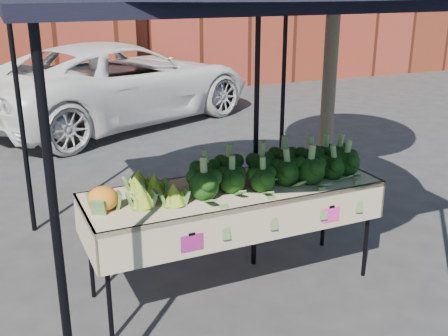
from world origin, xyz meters
TOP-DOWN VIEW (x-y plane):
  - ground at (0.00, 0.00)m, footprint 90.00×90.00m
  - table at (-0.22, 0.12)m, footprint 2.42×0.87m
  - canopy at (-0.24, 0.48)m, footprint 3.16×3.16m
  - broccoli_heap at (0.17, 0.14)m, footprint 1.63×0.60m
  - romanesco_cluster at (-0.89, 0.15)m, footprint 0.46×0.60m
  - cauliflower_pair at (-1.27, 0.07)m, footprint 0.23×0.23m
  - street_tree at (1.39, 1.27)m, footprint 2.19×2.19m

SIDE VIEW (x-z plane):
  - ground at x=0.00m, z-range 0.00..0.00m
  - table at x=-0.22m, z-range 0.00..0.90m
  - cauliflower_pair at x=-1.27m, z-range 0.90..1.10m
  - romanesco_cluster at x=-0.89m, z-range 0.90..1.13m
  - broccoli_heap at x=0.17m, z-range 0.90..1.19m
  - canopy at x=-0.24m, z-range 0.00..2.74m
  - street_tree at x=1.39m, z-range 0.00..4.31m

